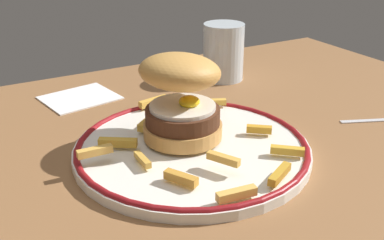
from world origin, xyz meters
TOP-DOWN VIEW (x-y plane):
  - ground_plane at (0.00, 0.00)cm, footprint 111.62×81.01cm
  - dinner_plate at (3.36, 3.16)cm, footprint 29.06×29.06cm
  - burger at (3.32, 5.77)cm, footprint 13.98×13.78cm
  - fries_pile at (2.36, 2.07)cm, footprint 24.44×27.86cm
  - water_glass at (22.13, 25.25)cm, footprint 7.11×7.11cm
  - napkin at (-3.14, 28.35)cm, footprint 12.39×11.02cm

SIDE VIEW (x-z plane):
  - ground_plane at x=0.00cm, z-range -4.00..0.00cm
  - napkin at x=-3.14cm, z-range 0.00..0.40cm
  - dinner_plate at x=3.36cm, z-range 0.04..1.64cm
  - fries_pile at x=2.36cm, z-range 1.31..3.05cm
  - water_glass at x=22.13cm, z-range -0.73..9.15cm
  - burger at x=3.32cm, z-range 1.47..12.48cm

